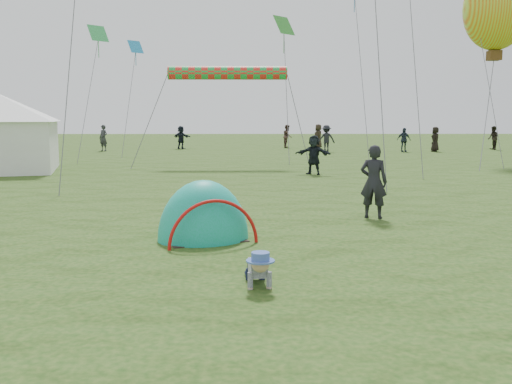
{
  "coord_description": "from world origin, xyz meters",
  "views": [
    {
      "loc": [
        -0.78,
        -7.92,
        2.36
      ],
      "look_at": [
        -0.64,
        2.31,
        1.0
      ],
      "focal_mm": 40.0,
      "sensor_mm": 36.0,
      "label": 1
    }
  ],
  "objects_px": {
    "popup_tent": "(204,239)",
    "crawling_toddler": "(258,267)",
    "balloon_kite": "(496,14)",
    "standing_adult": "(374,182)"
  },
  "relations": [
    {
      "from": "popup_tent",
      "to": "standing_adult",
      "type": "bearing_deg",
      "value": 9.16
    },
    {
      "from": "popup_tent",
      "to": "standing_adult",
      "type": "relative_size",
      "value": 1.35
    },
    {
      "from": "popup_tent",
      "to": "crawling_toddler",
      "type": "bearing_deg",
      "value": -93.68
    },
    {
      "from": "crawling_toddler",
      "to": "standing_adult",
      "type": "distance_m",
      "value": 6.07
    },
    {
      "from": "popup_tent",
      "to": "standing_adult",
      "type": "height_order",
      "value": "standing_adult"
    },
    {
      "from": "popup_tent",
      "to": "balloon_kite",
      "type": "xyz_separation_m",
      "value": [
        13.41,
        18.63,
        7.48
      ]
    },
    {
      "from": "balloon_kite",
      "to": "standing_adult",
      "type": "bearing_deg",
      "value": -120.45
    },
    {
      "from": "balloon_kite",
      "to": "crawling_toddler",
      "type": "bearing_deg",
      "value": -119.7
    },
    {
      "from": "crawling_toddler",
      "to": "balloon_kite",
      "type": "height_order",
      "value": "balloon_kite"
    },
    {
      "from": "standing_adult",
      "to": "balloon_kite",
      "type": "height_order",
      "value": "balloon_kite"
    }
  ]
}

